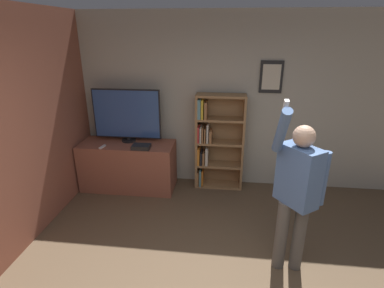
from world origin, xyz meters
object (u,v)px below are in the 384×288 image
object	(u,v)px
television	(127,115)
game_console	(141,147)
person	(297,188)
bookshelf	(215,142)

from	to	relation	value
television	game_console	bearing A→B (deg)	-45.56
game_console	person	size ratio (longest dim) A/B	0.14
game_console	person	xyz separation A→B (m)	(1.95, -1.35, 0.18)
game_console	television	bearing A→B (deg)	134.44
television	bookshelf	distance (m)	1.44
television	game_console	distance (m)	0.57
bookshelf	person	distance (m)	1.97
bookshelf	game_console	bearing A→B (deg)	-159.47
person	game_console	bearing A→B (deg)	-160.72
game_console	bookshelf	distance (m)	1.16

